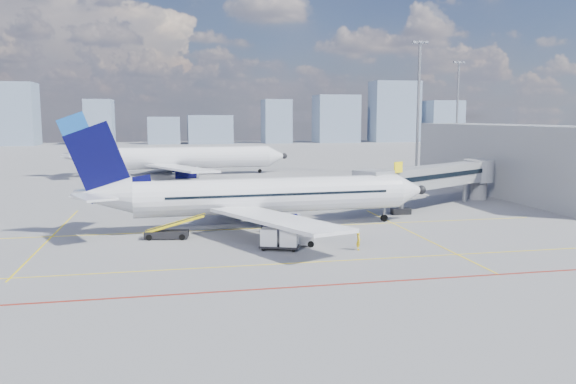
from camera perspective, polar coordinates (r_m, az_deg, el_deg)
name	(u,v)px	position (r m, az deg, el deg)	size (l,w,h in m)	color
ground	(276,246)	(49.17, -1.23, -5.49)	(420.00, 420.00, 0.00)	gray
apron_markings	(278,257)	(45.33, -1.06, -6.63)	(90.00, 35.12, 0.01)	yellow
jet_bridge	(438,177)	(71.99, 14.97, 1.47)	(23.55, 15.78, 6.30)	gray
terminal_block	(514,160)	(87.96, 21.98, 3.08)	(10.00, 42.00, 10.00)	gray
floodlight_mast_ne	(418,104)	(112.24, 13.10, 8.70)	(3.20, 0.61, 25.45)	slate
floodlight_mast_far	(457,107)	(155.61, 16.83, 8.24)	(3.20, 0.61, 25.45)	slate
distant_skyline	(200,118)	(237.36, -8.96, 7.41)	(251.50, 14.46, 26.61)	slate
main_aircraft	(257,196)	(56.53, -3.15, -0.45)	(36.76, 32.01, 10.83)	silver
second_aircraft	(176,158)	(110.25, -11.28, 3.38)	(43.37, 37.77, 12.64)	silver
baggage_tug	(301,237)	(49.15, 1.31, -4.62)	(2.50, 1.96, 1.55)	silver
cargo_dolly	(279,238)	(47.57, -0.87, -4.72)	(3.60, 2.52, 1.81)	black
belt_loader	(168,232)	(53.03, -12.08, -4.03)	(5.73, 2.09, 2.30)	black
ramp_worker	(358,241)	(47.89, 7.17, -4.97)	(0.56, 0.37, 1.54)	yellow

